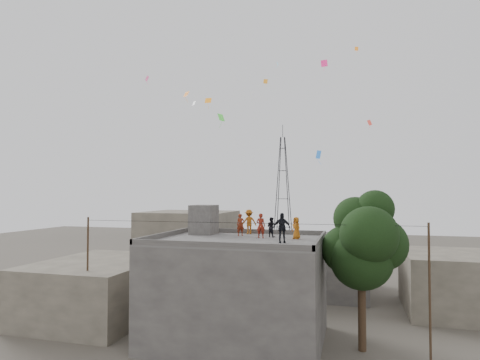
{
  "coord_description": "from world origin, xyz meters",
  "views": [
    {
      "loc": [
        6.76,
        -23.5,
        8.87
      ],
      "look_at": [
        -0.82,
        3.39,
        9.84
      ],
      "focal_mm": 30.0,
      "sensor_mm": 36.0,
      "label": 1
    }
  ],
  "objects_px": {
    "stair_head_box": "(204,219)",
    "tree": "(364,242)",
    "person_dark_adult": "(282,228)",
    "person_red_adult": "(261,226)",
    "transmission_tower": "(283,193)"
  },
  "relations": [
    {
      "from": "tree",
      "to": "person_red_adult",
      "type": "bearing_deg",
      "value": 175.0
    },
    {
      "from": "person_red_adult",
      "to": "person_dark_adult",
      "type": "height_order",
      "value": "person_dark_adult"
    },
    {
      "from": "transmission_tower",
      "to": "stair_head_box",
      "type": "bearing_deg",
      "value": -88.77
    },
    {
      "from": "transmission_tower",
      "to": "person_dark_adult",
      "type": "relative_size",
      "value": 11.78
    },
    {
      "from": "person_dark_adult",
      "to": "person_red_adult",
      "type": "bearing_deg",
      "value": 114.67
    },
    {
      "from": "stair_head_box",
      "to": "transmission_tower",
      "type": "relative_size",
      "value": 0.1
    },
    {
      "from": "stair_head_box",
      "to": "person_red_adult",
      "type": "xyz_separation_m",
      "value": [
        4.37,
        -1.46,
        -0.22
      ]
    },
    {
      "from": "person_red_adult",
      "to": "person_dark_adult",
      "type": "xyz_separation_m",
      "value": [
        1.69,
        -2.08,
        0.07
      ]
    },
    {
      "from": "stair_head_box",
      "to": "transmission_tower",
      "type": "bearing_deg",
      "value": 91.23
    },
    {
      "from": "transmission_tower",
      "to": "person_red_adult",
      "type": "relative_size",
      "value": 12.87
    },
    {
      "from": "stair_head_box",
      "to": "tree",
      "type": "relative_size",
      "value": 0.22
    },
    {
      "from": "stair_head_box",
      "to": "person_red_adult",
      "type": "bearing_deg",
      "value": -18.49
    },
    {
      "from": "stair_head_box",
      "to": "transmission_tower",
      "type": "height_order",
      "value": "transmission_tower"
    },
    {
      "from": "person_red_adult",
      "to": "person_dark_adult",
      "type": "distance_m",
      "value": 2.68
    },
    {
      "from": "tree",
      "to": "person_dark_adult",
      "type": "relative_size",
      "value": 5.36
    }
  ]
}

